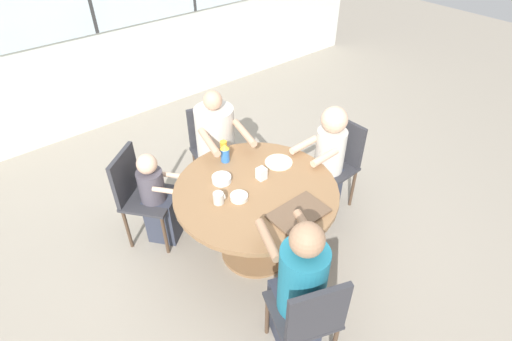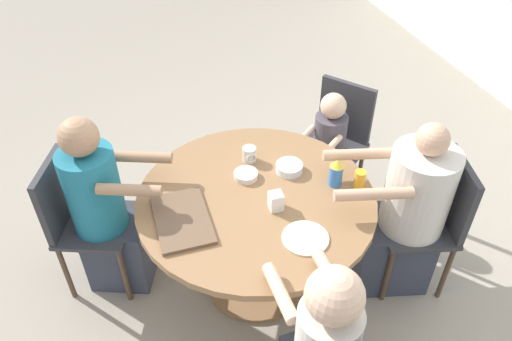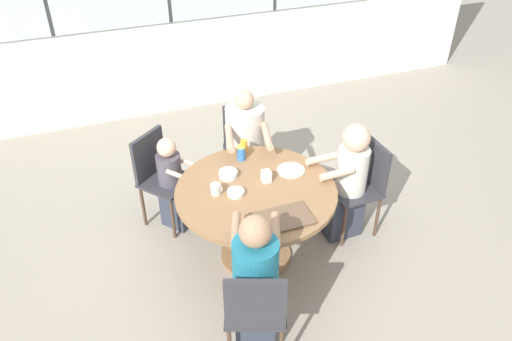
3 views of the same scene
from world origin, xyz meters
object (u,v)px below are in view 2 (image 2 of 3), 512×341
object	(u,v)px
person_man_blue_shirt	(106,215)
chair_for_man_blue_shirt	(77,214)
coffee_mug	(249,154)
bowl_white_shallow	(289,168)
chair_for_toddler	(338,134)
person_toddler	(326,158)
chair_for_man_teal_shirt	(435,214)
bowl_cereal	(246,175)
milk_carton_small	(276,201)
juice_glass	(360,180)
sippy_cup	(336,172)
person_man_teal_shirt	(404,218)

from	to	relation	value
person_man_blue_shirt	chair_for_man_blue_shirt	bearing A→B (deg)	-90.00
chair_for_man_blue_shirt	coffee_mug	xyz separation A→B (m)	(0.05, 1.00, 0.23)
bowl_white_shallow	chair_for_toddler	bearing A→B (deg)	131.72
person_toddler	bowl_white_shallow	distance (m)	0.65
chair_for_man_teal_shirt	chair_for_toddler	distance (m)	0.90
chair_for_toddler	bowl_cereal	bearing A→B (deg)	81.58
chair_for_toddler	milk_carton_small	size ratio (longest dim) A/B	8.88
chair_for_man_blue_shirt	juice_glass	bearing A→B (deg)	93.92
person_toddler	juice_glass	xyz separation A→B (m)	(0.63, -0.11, 0.35)
chair_for_man_teal_shirt	juice_glass	size ratio (longest dim) A/B	8.01
chair_for_toddler	bowl_cereal	world-z (taller)	chair_for_toddler
person_toddler	bowl_cereal	xyz separation A→B (m)	(0.37, -0.67, 0.31)
bowl_white_shallow	bowl_cereal	xyz separation A→B (m)	(-0.02, -0.25, -0.01)
bowl_white_shallow	milk_carton_small	bearing A→B (deg)	-33.07
person_toddler	sippy_cup	world-z (taller)	person_toddler
coffee_mug	bowl_cereal	size ratio (longest dim) A/B	0.66
sippy_cup	bowl_white_shallow	xyz separation A→B (m)	(-0.18, -0.20, -0.06)
chair_for_toddler	person_man_blue_shirt	bearing A→B (deg)	63.07
person_man_blue_shirt	person_toddler	bearing A→B (deg)	119.93
person_man_teal_shirt	person_man_blue_shirt	bearing A→B (deg)	86.56
person_man_teal_shirt	milk_carton_small	bearing A→B (deg)	97.13
sippy_cup	milk_carton_small	distance (m)	0.38
chair_for_toddler	milk_carton_small	bearing A→B (deg)	97.36
milk_carton_small	person_man_teal_shirt	bearing A→B (deg)	83.24
coffee_mug	bowl_cereal	bearing A→B (deg)	-24.27
person_man_blue_shirt	bowl_cereal	size ratio (longest dim) A/B	8.72
person_toddler	sippy_cup	xyz separation A→B (m)	(0.56, -0.22, 0.38)
chair_for_man_blue_shirt	chair_for_toddler	bearing A→B (deg)	119.83
milk_carton_small	bowl_white_shallow	size ratio (longest dim) A/B	0.65
chair_for_toddler	person_man_teal_shirt	bearing A→B (deg)	143.00
chair_for_toddler	bowl_cereal	distance (m)	0.94
person_man_blue_shirt	coffee_mug	xyz separation A→B (m)	(-0.01, 0.85, 0.23)
bowl_cereal	bowl_white_shallow	bearing A→B (deg)	85.75
sippy_cup	juice_glass	size ratio (longest dim) A/B	1.50
chair_for_man_blue_shirt	chair_for_toddler	world-z (taller)	same
coffee_mug	milk_carton_small	size ratio (longest dim) A/B	0.89
chair_for_man_teal_shirt	bowl_white_shallow	world-z (taller)	chair_for_man_teal_shirt
chair_for_man_blue_shirt	person_man_teal_shirt	xyz separation A→B (m)	(0.56, 1.75, -0.03)
person_man_blue_shirt	chair_for_man_teal_shirt	bearing A→B (deg)	93.73
chair_for_man_blue_shirt	person_man_teal_shirt	world-z (taller)	person_man_teal_shirt
person_man_blue_shirt	coffee_mug	world-z (taller)	person_man_blue_shirt
chair_for_man_blue_shirt	chair_for_toddler	size ratio (longest dim) A/B	1.00
chair_for_toddler	juice_glass	xyz separation A→B (m)	(0.73, -0.23, 0.24)
chair_for_man_teal_shirt	person_man_blue_shirt	xyz separation A→B (m)	(-0.54, -1.77, 0.00)
person_man_teal_shirt	sippy_cup	world-z (taller)	person_man_teal_shirt
chair_for_man_teal_shirt	person_man_teal_shirt	xyz separation A→B (m)	(-0.04, -0.17, -0.03)
person_man_teal_shirt	juice_glass	xyz separation A→B (m)	(-0.11, -0.26, 0.27)
sippy_cup	bowl_white_shallow	distance (m)	0.27
chair_for_man_blue_shirt	chair_for_man_teal_shirt	world-z (taller)	same
chair_for_man_blue_shirt	coffee_mug	world-z (taller)	chair_for_man_blue_shirt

